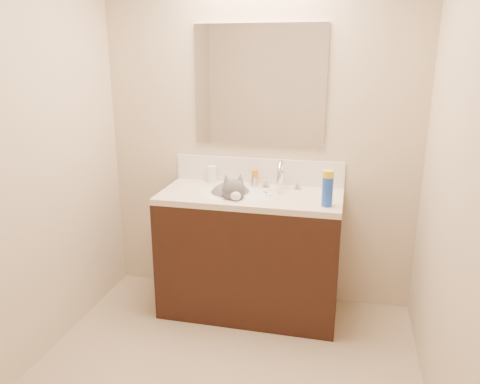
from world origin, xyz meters
The scene contains 16 objects.
room_shell centered at (0.00, 0.00, 1.49)m, with size 2.24×2.54×2.52m.
vanity_cabinet centered at (0.00, 0.97, 0.41)m, with size 1.20×0.55×0.82m, color black.
counter_slab centered at (0.00, 0.97, 0.84)m, with size 1.20×0.55×0.04m, color beige.
basin centered at (-0.12, 0.94, 0.79)m, with size 0.45×0.36×0.14m, color white.
faucet centered at (0.18, 1.11, 0.95)m, with size 0.28×0.20×0.21m.
cat centered at (-0.13, 0.96, 0.83)m, with size 0.41×0.44×0.32m.
backsplash centered at (0.00, 1.24, 0.95)m, with size 1.20×0.02×0.18m, color silver.
mirror centered at (0.00, 1.24, 1.54)m, with size 0.90×0.02×0.80m, color white.
pill_bottle centered at (-0.33, 1.18, 0.92)m, with size 0.06×0.06×0.12m, color white.
pill_label centered at (-0.33, 1.18, 0.90)m, with size 0.06×0.06×0.04m, color orange.
silver_jar centered at (-0.01, 1.16, 0.89)m, with size 0.05×0.05×0.06m, color #B7B7BC.
amber_bottle centered at (-0.01, 1.17, 0.92)m, with size 0.04×0.04×0.11m, color #C96F17.
toothbrush centered at (0.10, 1.00, 0.86)m, with size 0.01×0.14×0.01m, color white.
toothbrush_head centered at (0.10, 1.00, 0.87)m, with size 0.02×0.03×0.02m, color #6EBFE9.
spray_can centered at (0.50, 0.82, 0.95)m, with size 0.07×0.07×0.18m, color blue.
spray_cap centered at (0.50, 0.82, 1.06)m, with size 0.07×0.07×0.04m, color yellow.
Camera 1 is at (0.61, -1.92, 1.75)m, focal length 35.00 mm.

